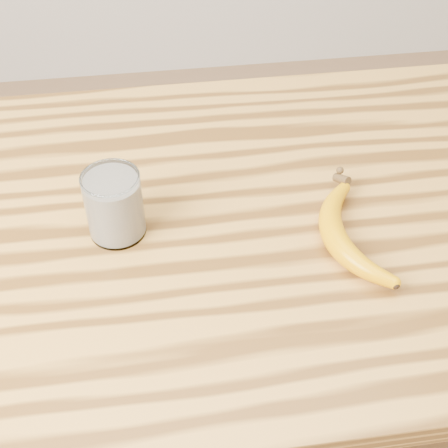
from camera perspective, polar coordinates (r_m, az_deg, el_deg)
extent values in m
cube|color=#B68033|center=(1.03, 5.67, 0.64)|extent=(1.20, 0.80, 0.04)
cylinder|color=brown|center=(1.61, -17.45, -4.56)|extent=(0.06, 0.06, 0.86)
cylinder|color=white|center=(0.95, -10.01, 1.74)|extent=(0.09, 0.09, 0.11)
torus|color=white|center=(0.92, -10.41, 4.21)|extent=(0.09, 0.09, 0.00)
cylinder|color=silver|center=(0.95, -9.98, 1.55)|extent=(0.08, 0.08, 0.09)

